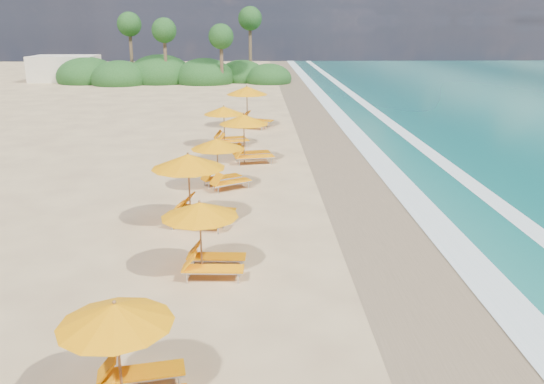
% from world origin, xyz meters
% --- Properties ---
extents(ground, '(160.00, 160.00, 0.00)m').
position_xyz_m(ground, '(0.00, 0.00, 0.00)').
color(ground, '#D7B77E').
rests_on(ground, ground).
extents(wet_sand, '(4.00, 160.00, 0.01)m').
position_xyz_m(wet_sand, '(4.00, 0.00, 0.01)').
color(wet_sand, '#8D7354').
rests_on(wet_sand, ground).
extents(surf_foam, '(4.00, 160.00, 0.01)m').
position_xyz_m(surf_foam, '(6.70, 0.00, 0.03)').
color(surf_foam, white).
rests_on(surf_foam, ground).
extents(station_2, '(2.46, 2.35, 2.04)m').
position_xyz_m(station_2, '(-2.78, -8.90, 1.14)').
color(station_2, olive).
rests_on(station_2, ground).
extents(station_3, '(2.31, 2.15, 2.09)m').
position_xyz_m(station_3, '(-1.84, -3.58, 1.17)').
color(station_3, olive).
rests_on(station_3, ground).
extents(station_4, '(3.08, 2.98, 2.47)m').
position_xyz_m(station_4, '(-2.54, 0.32, 1.39)').
color(station_4, olive).
rests_on(station_4, ground).
extents(station_5, '(2.89, 2.89, 2.14)m').
position_xyz_m(station_5, '(-1.91, 4.53, 1.20)').
color(station_5, olive).
rests_on(station_5, ground).
extents(station_6, '(2.87, 2.74, 2.39)m').
position_xyz_m(station_6, '(-0.89, 8.93, 1.34)').
color(station_6, olive).
rests_on(station_6, ground).
extents(station_7, '(2.75, 2.65, 2.22)m').
position_xyz_m(station_7, '(-2.04, 12.69, 1.25)').
color(station_7, olive).
rests_on(station_7, ground).
extents(station_8, '(3.49, 3.45, 2.67)m').
position_xyz_m(station_8, '(-0.85, 18.19, 1.50)').
color(station_8, olive).
rests_on(station_8, ground).
extents(treeline, '(25.80, 8.80, 9.74)m').
position_xyz_m(treeline, '(-9.94, 45.51, 1.00)').
color(treeline, '#163D14').
rests_on(treeline, ground).
extents(beach_building, '(7.00, 5.00, 2.80)m').
position_xyz_m(beach_building, '(-22.00, 48.00, 1.40)').
color(beach_building, beige).
rests_on(beach_building, ground).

